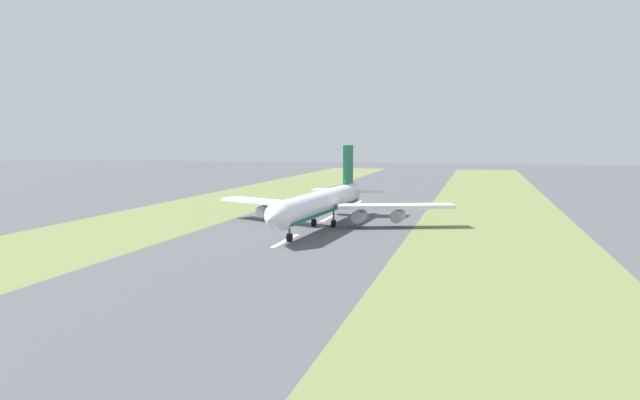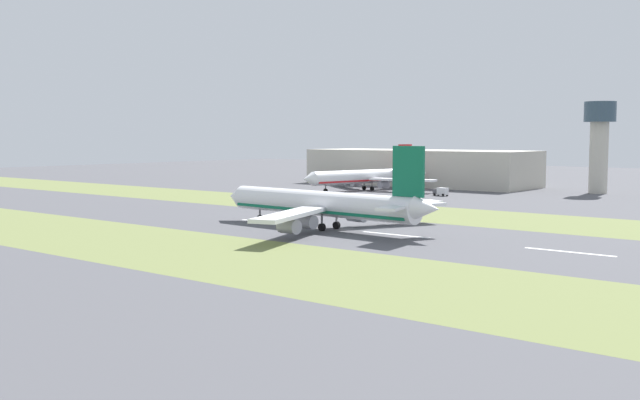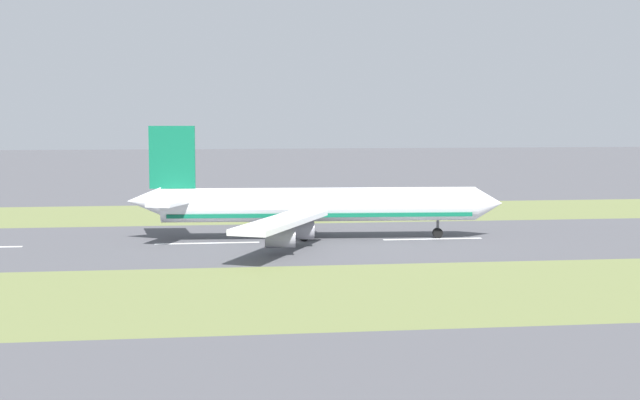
% 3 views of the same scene
% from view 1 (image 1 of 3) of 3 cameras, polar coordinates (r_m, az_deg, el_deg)
% --- Properties ---
extents(ground_plane, '(800.00, 800.00, 0.00)m').
position_cam_1_polar(ground_plane, '(159.39, -0.49, -2.32)').
color(ground_plane, '#4C4C51').
extents(grass_median_west, '(40.00, 600.00, 0.01)m').
position_cam_1_polar(grass_median_west, '(154.22, 15.92, -2.81)').
color(grass_median_west, olive).
rests_on(grass_median_west, ground).
extents(grass_median_east, '(40.00, 600.00, 0.01)m').
position_cam_1_polar(grass_median_east, '(176.28, -14.78, -1.73)').
color(grass_median_east, olive).
rests_on(grass_median_east, ground).
extents(centreline_dash_near, '(1.20, 18.00, 0.01)m').
position_cam_1_polar(centreline_dash_near, '(212.86, 3.33, -0.31)').
color(centreline_dash_near, silver).
rests_on(centreline_dash_near, ground).
extents(centreline_dash_mid, '(1.20, 18.00, 0.01)m').
position_cam_1_polar(centreline_dash_mid, '(174.03, 0.80, -1.64)').
color(centreline_dash_mid, silver).
rests_on(centreline_dash_mid, ground).
extents(centreline_dash_far, '(1.20, 18.00, 0.01)m').
position_cam_1_polar(centreline_dash_far, '(135.88, -3.17, -3.72)').
color(centreline_dash_far, silver).
rests_on(centreline_dash_far, ground).
extents(airplane_main_jet, '(64.01, 67.21, 20.20)m').
position_cam_1_polar(airplane_main_jet, '(155.23, 0.22, -0.29)').
color(airplane_main_jet, white).
rests_on(airplane_main_jet, ground).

